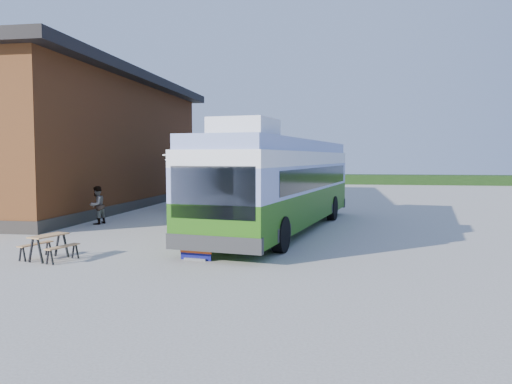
% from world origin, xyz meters
% --- Properties ---
extents(ground, '(100.00, 100.00, 0.00)m').
position_xyz_m(ground, '(0.00, 0.00, 0.00)').
color(ground, '#BCB7AD').
rests_on(ground, ground).
extents(barn, '(9.60, 21.20, 7.50)m').
position_xyz_m(barn, '(-10.50, 10.00, 3.59)').
color(barn, brown).
rests_on(barn, ground).
extents(hedge, '(40.00, 3.00, 1.00)m').
position_xyz_m(hedge, '(8.00, 38.00, 0.50)').
color(hedge, '#264419').
rests_on(hedge, ground).
extents(bus, '(5.05, 13.52, 4.07)m').
position_xyz_m(bus, '(2.32, 2.53, 1.94)').
color(bus, '#337613').
rests_on(bus, ground).
extents(awning, '(3.72, 5.18, 0.55)m').
position_xyz_m(awning, '(0.17, 2.61, 2.96)').
color(awning, white).
rests_on(awning, ground).
extents(banner, '(0.95, 0.29, 2.19)m').
position_xyz_m(banner, '(0.60, -3.45, 0.90)').
color(banner, '#0C0D5C').
rests_on(banner, ground).
extents(picnic_table, '(1.48, 1.38, 0.71)m').
position_xyz_m(picnic_table, '(-3.47, -4.09, 0.53)').
color(picnic_table, tan).
rests_on(picnic_table, ground).
extents(person_a, '(0.78, 0.83, 1.90)m').
position_xyz_m(person_a, '(-4.09, 9.04, 0.95)').
color(person_a, '#999999').
rests_on(person_a, ground).
extents(person_b, '(0.78, 0.91, 1.64)m').
position_xyz_m(person_b, '(-5.70, 3.11, 0.82)').
color(person_b, '#999999').
rests_on(person_b, ground).
extents(slurry_tanker, '(2.85, 6.90, 2.58)m').
position_xyz_m(slurry_tanker, '(-2.53, 11.67, 1.48)').
color(slurry_tanker, '#227916').
rests_on(slurry_tanker, ground).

